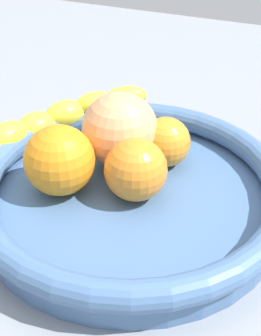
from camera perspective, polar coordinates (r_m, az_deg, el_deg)
The scene contains 7 objects.
kitchen_counter at distance 49.93cm, azimuth -0.00°, elevation -6.21°, with size 120.00×120.00×3.00cm, color gray.
fruit_bowl at distance 47.50cm, azimuth -0.00°, elevation -2.67°, with size 30.02×30.02×4.61cm.
banana_draped_left at distance 54.48cm, azimuth -10.07°, elevation 4.79°, with size 23.32×13.20×4.48cm.
orange_front at distance 46.84cm, azimuth -8.09°, elevation 0.88°, with size 6.69×6.69×6.69cm, color orange.
orange_mid_left at distance 50.76cm, azimuth 4.00°, elevation 2.97°, with size 5.10×5.10×5.10cm, color orange.
orange_mid_right at distance 45.81cm, azimuth 0.61°, elevation -0.18°, with size 5.90×5.90×5.90cm, color orange.
peach_blush at distance 50.08cm, azimuth -1.22°, elevation 4.32°, with size 7.71×7.71×7.71cm, color #EDA26A.
Camera 1 is at (35.02, 14.45, 34.03)cm, focal length 53.59 mm.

